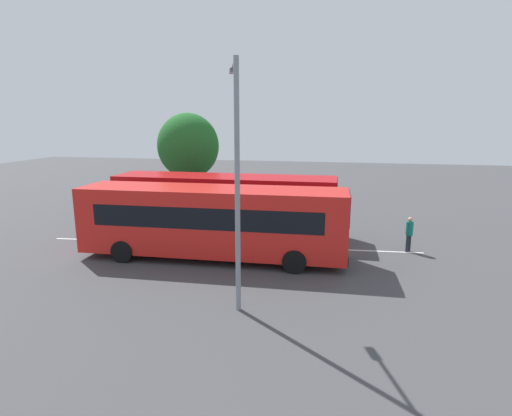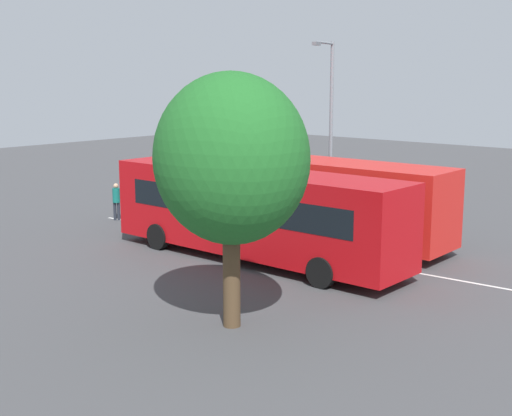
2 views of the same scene
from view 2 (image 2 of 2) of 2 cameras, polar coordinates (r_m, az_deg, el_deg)
ground_plane at (r=26.26m, az=1.28°, el=-3.15°), size 81.51×81.51×0.00m
bus_far_left at (r=27.27m, az=4.23°, el=1.02°), size 11.47×2.80×3.11m
bus_center_left at (r=24.11m, az=-0.18°, el=-0.23°), size 11.43×2.66×3.11m
pedestrian at (r=31.49m, az=-11.16°, el=0.75°), size 0.45×0.45×1.62m
street_lamp at (r=31.72m, az=5.93°, el=7.30°), size 0.90×2.43×7.69m
depot_tree at (r=17.25m, az=-2.04°, el=3.90°), size 4.01×3.61×6.37m
lane_stripe_outer_left at (r=26.26m, az=1.28°, el=-3.14°), size 17.94×1.35×0.01m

